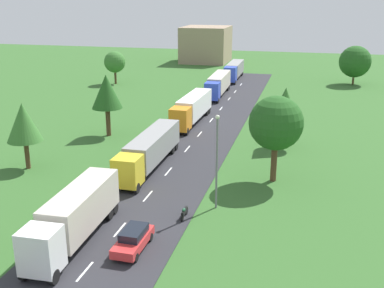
{
  "coord_description": "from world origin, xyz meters",
  "views": [
    {
      "loc": [
        13.69,
        -15.13,
        17.79
      ],
      "look_at": [
        1.49,
        33.1,
        1.9
      ],
      "focal_mm": 44.16,
      "sensor_mm": 36.0,
      "label": 1
    }
  ],
  "objects_px": {
    "truck_third": "(192,108)",
    "tree_pine": "(115,62)",
    "tree_oak": "(107,92)",
    "tree_birch": "(276,123)",
    "truck_fifth": "(234,70)",
    "truck_fourth": "(218,84)",
    "distant_building": "(206,44)",
    "truck_lead": "(75,215)",
    "truck_second": "(150,149)",
    "lamppost_second": "(217,157)",
    "tree_ash": "(285,106)",
    "motorcycle_courier": "(184,212)",
    "tree_maple": "(355,62)",
    "car_second": "(133,239)",
    "tree_elm": "(24,123)"
  },
  "relations": [
    {
      "from": "truck_third",
      "to": "tree_pine",
      "type": "distance_m",
      "value": 34.81
    },
    {
      "from": "tree_oak",
      "to": "tree_birch",
      "type": "height_order",
      "value": "tree_birch"
    },
    {
      "from": "truck_third",
      "to": "truck_fifth",
      "type": "height_order",
      "value": "truck_third"
    },
    {
      "from": "truck_fourth",
      "to": "distant_building",
      "type": "xyz_separation_m",
      "value": [
        -11.93,
        43.22,
        2.52
      ]
    },
    {
      "from": "truck_fourth",
      "to": "truck_third",
      "type": "bearing_deg",
      "value": -89.82
    },
    {
      "from": "truck_lead",
      "to": "tree_pine",
      "type": "distance_m",
      "value": 65.58
    },
    {
      "from": "truck_second",
      "to": "lamppost_second",
      "type": "height_order",
      "value": "lamppost_second"
    },
    {
      "from": "truck_fifth",
      "to": "tree_ash",
      "type": "xyz_separation_m",
      "value": [
        13.44,
        -45.49,
        3.07
      ]
    },
    {
      "from": "truck_fifth",
      "to": "truck_lead",
      "type": "bearing_deg",
      "value": -90.03
    },
    {
      "from": "truck_third",
      "to": "tree_oak",
      "type": "relative_size",
      "value": 1.74
    },
    {
      "from": "truck_third",
      "to": "tree_birch",
      "type": "height_order",
      "value": "tree_birch"
    },
    {
      "from": "tree_oak",
      "to": "truck_fourth",
      "type": "bearing_deg",
      "value": 72.49
    },
    {
      "from": "truck_second",
      "to": "tree_birch",
      "type": "distance_m",
      "value": 13.64
    },
    {
      "from": "motorcycle_courier",
      "to": "tree_maple",
      "type": "relative_size",
      "value": 0.25
    },
    {
      "from": "truck_third",
      "to": "tree_ash",
      "type": "height_order",
      "value": "tree_ash"
    },
    {
      "from": "tree_birch",
      "to": "tree_ash",
      "type": "distance_m",
      "value": 11.01
    },
    {
      "from": "truck_fourth",
      "to": "truck_fifth",
      "type": "xyz_separation_m",
      "value": [
        0.08,
        17.37,
        -0.07
      ]
    },
    {
      "from": "car_second",
      "to": "truck_second",
      "type": "bearing_deg",
      "value": 105.0
    },
    {
      "from": "truck_second",
      "to": "tree_birch",
      "type": "xyz_separation_m",
      "value": [
        13.08,
        -0.47,
        3.83
      ]
    },
    {
      "from": "tree_birch",
      "to": "motorcycle_courier",
      "type": "bearing_deg",
      "value": -122.24
    },
    {
      "from": "truck_fourth",
      "to": "tree_pine",
      "type": "bearing_deg",
      "value": 164.17
    },
    {
      "from": "truck_second",
      "to": "tree_ash",
      "type": "xyz_separation_m",
      "value": [
        13.31,
        10.51,
        3.1
      ]
    },
    {
      "from": "truck_third",
      "to": "tree_birch",
      "type": "bearing_deg",
      "value": -55.78
    },
    {
      "from": "distant_building",
      "to": "lamppost_second",
      "type": "bearing_deg",
      "value": -76.87
    },
    {
      "from": "car_second",
      "to": "tree_birch",
      "type": "distance_m",
      "value": 18.85
    },
    {
      "from": "truck_second",
      "to": "truck_third",
      "type": "xyz_separation_m",
      "value": [
        -0.15,
        18.98,
        0.12
      ]
    },
    {
      "from": "truck_fifth",
      "to": "tree_pine",
      "type": "distance_m",
      "value": 25.49
    },
    {
      "from": "truck_third",
      "to": "lamppost_second",
      "type": "distance_m",
      "value": 28.52
    },
    {
      "from": "truck_fifth",
      "to": "tree_pine",
      "type": "bearing_deg",
      "value": -154.58
    },
    {
      "from": "motorcycle_courier",
      "to": "truck_second",
      "type": "bearing_deg",
      "value": 122.06
    },
    {
      "from": "truck_fourth",
      "to": "distant_building",
      "type": "relative_size",
      "value": 1.07
    },
    {
      "from": "tree_maple",
      "to": "tree_pine",
      "type": "xyz_separation_m",
      "value": [
        -47.53,
        -11.34,
        -0.17
      ]
    },
    {
      "from": "truck_fifth",
      "to": "tree_oak",
      "type": "distance_m",
      "value": 46.9
    },
    {
      "from": "tree_elm",
      "to": "car_second",
      "type": "bearing_deg",
      "value": -37.64
    },
    {
      "from": "tree_oak",
      "to": "distant_building",
      "type": "bearing_deg",
      "value": 92.35
    },
    {
      "from": "tree_elm",
      "to": "lamppost_second",
      "type": "bearing_deg",
      "value": -12.22
    },
    {
      "from": "truck_second",
      "to": "truck_fifth",
      "type": "height_order",
      "value": "truck_fifth"
    },
    {
      "from": "truck_lead",
      "to": "distant_building",
      "type": "bearing_deg",
      "value": 96.95
    },
    {
      "from": "truck_fifth",
      "to": "tree_maple",
      "type": "xyz_separation_m",
      "value": [
        24.61,
        0.45,
        2.53
      ]
    },
    {
      "from": "tree_birch",
      "to": "tree_pine",
      "type": "height_order",
      "value": "tree_birch"
    },
    {
      "from": "truck_second",
      "to": "truck_third",
      "type": "relative_size",
      "value": 1.05
    },
    {
      "from": "truck_fourth",
      "to": "lamppost_second",
      "type": "height_order",
      "value": "lamppost_second"
    },
    {
      "from": "lamppost_second",
      "to": "tree_ash",
      "type": "relative_size",
      "value": 1.13
    },
    {
      "from": "truck_lead",
      "to": "tree_elm",
      "type": "relative_size",
      "value": 1.65
    },
    {
      "from": "truck_second",
      "to": "tree_maple",
      "type": "xyz_separation_m",
      "value": [
        24.48,
        56.44,
        2.56
      ]
    },
    {
      "from": "car_second",
      "to": "distant_building",
      "type": "distance_m",
      "value": 99.72
    },
    {
      "from": "tree_pine",
      "to": "tree_oak",
      "type": "bearing_deg",
      "value": -68.4
    },
    {
      "from": "distant_building",
      "to": "tree_birch",
      "type": "bearing_deg",
      "value": -72.96
    },
    {
      "from": "truck_third",
      "to": "tree_ash",
      "type": "bearing_deg",
      "value": -32.2
    },
    {
      "from": "tree_birch",
      "to": "truck_second",
      "type": "bearing_deg",
      "value": 177.93
    }
  ]
}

